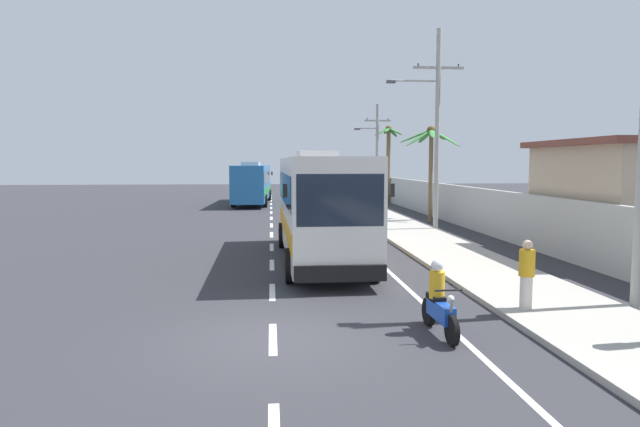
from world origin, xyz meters
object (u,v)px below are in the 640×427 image
at_px(utility_pole_mid, 436,125).
at_px(palm_second, 388,151).
at_px(pedestrian_midwalk, 527,273).
at_px(palm_nearest, 431,148).
at_px(utility_pole_far, 376,152).
at_px(coach_bus_far_lane, 252,182).
at_px(motorcycle_beside_bus, 439,304).
at_px(coach_bus_foreground, 320,203).

bearing_deg(utility_pole_mid, palm_second, 84.60).
bearing_deg(pedestrian_midwalk, palm_nearest, -49.93).
xyz_separation_m(pedestrian_midwalk, utility_pole_far, (2.47, 31.06, 3.35)).
bearing_deg(coach_bus_far_lane, utility_pole_mid, -62.99).
relative_size(pedestrian_midwalk, utility_pole_mid, 0.16).
relative_size(motorcycle_beside_bus, palm_nearest, 0.35).
distance_m(coach_bus_far_lane, utility_pole_far, 10.98).
xyz_separation_m(pedestrian_midwalk, palm_second, (4.40, 35.50, 3.57)).
bearing_deg(motorcycle_beside_bus, palm_nearest, 74.04).
bearing_deg(palm_nearest, coach_bus_foreground, -122.06).
height_order(coach_bus_foreground, pedestrian_midwalk, coach_bus_foreground).
relative_size(utility_pole_mid, palm_second, 1.52).
bearing_deg(coach_bus_foreground, palm_second, 73.04).
bearing_deg(motorcycle_beside_bus, pedestrian_midwalk, 26.95).
bearing_deg(pedestrian_midwalk, utility_pole_mid, -48.88).
bearing_deg(motorcycle_beside_bus, coach_bus_far_lane, 97.80).
bearing_deg(palm_nearest, palm_second, 87.01).
relative_size(pedestrian_midwalk, palm_nearest, 0.28).
xyz_separation_m(palm_nearest, palm_second, (0.82, 15.65, 0.15)).
bearing_deg(utility_pole_far, pedestrian_midwalk, -94.54).
height_order(utility_pole_mid, palm_nearest, utility_pole_mid).
height_order(coach_bus_foreground, motorcycle_beside_bus, coach_bus_foreground).
bearing_deg(utility_pole_mid, pedestrian_midwalk, -99.16).
bearing_deg(pedestrian_midwalk, coach_bus_far_lane, -27.76).
bearing_deg(coach_bus_foreground, coach_bus_far_lane, 96.86).
xyz_separation_m(motorcycle_beside_bus, utility_pole_mid, (4.97, 16.84, 4.80)).
relative_size(utility_pole_mid, utility_pole_far, 1.26).
height_order(coach_bus_foreground, palm_nearest, palm_nearest).
bearing_deg(utility_pole_far, coach_bus_foreground, -105.67).
bearing_deg(coach_bus_far_lane, motorcycle_beside_bus, -82.20).
relative_size(coach_bus_foreground, utility_pole_mid, 1.05).
distance_m(motorcycle_beside_bus, utility_pole_mid, 18.20).
height_order(pedestrian_midwalk, utility_pole_mid, utility_pole_mid).
bearing_deg(coach_bus_far_lane, palm_second, 1.92).
height_order(pedestrian_midwalk, palm_nearest, palm_nearest).
height_order(motorcycle_beside_bus, palm_second, palm_second).
bearing_deg(coach_bus_far_lane, coach_bus_foreground, -83.14).
bearing_deg(pedestrian_midwalk, palm_second, -46.78).
distance_m(motorcycle_beside_bus, utility_pole_far, 32.89).
bearing_deg(coach_bus_far_lane, palm_nearest, -54.16).
bearing_deg(coach_bus_foreground, palm_nearest, 57.94).
distance_m(utility_pole_mid, palm_nearest, 4.52).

